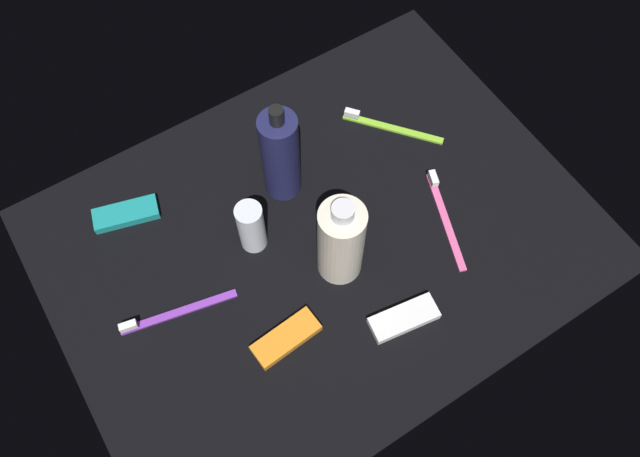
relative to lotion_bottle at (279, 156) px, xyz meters
The scene contains 10 objects.
ground_plane 14.92cm from the lotion_bottle, 88.98° to the right, with size 84.00×64.00×1.20cm, color black.
lotion_bottle is the anchor object (origin of this frame).
bodywash_bottle 17.13cm from the lotion_bottle, 89.46° to the right, with size 6.90×6.90×18.43cm.
deodorant_stick 11.81cm from the lotion_bottle, 144.46° to the right, with size 4.19×4.19×10.24cm, color silver.
toothbrush_pink 28.31cm from the lotion_bottle, 44.52° to the right, with size 7.27×17.33×2.10cm.
toothbrush_purple 29.00cm from the lotion_bottle, 157.58° to the right, with size 17.85×4.96×2.10cm.
toothbrush_lime 23.09cm from the lotion_bottle, ahead, with size 12.42×14.62×2.10cm.
snack_bar_white 31.17cm from the lotion_bottle, 83.58° to the right, with size 10.40×4.00×1.50cm, color white.
snack_bar_orange 27.78cm from the lotion_bottle, 119.58° to the right, with size 10.40×4.00×1.50cm, color orange.
snack_bar_teal 27.08cm from the lotion_bottle, 160.53° to the left, with size 10.40×4.00×1.50cm, color teal.
Camera 1 is at (-23.79, -37.55, 91.08)cm, focal length 35.52 mm.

